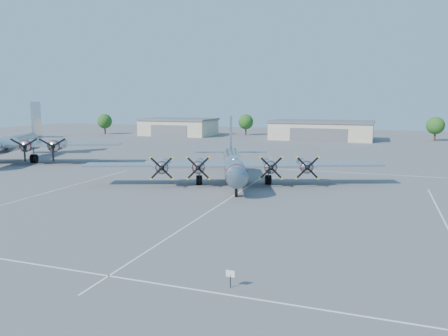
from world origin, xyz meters
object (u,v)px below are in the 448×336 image
(tree_west, at_px, (246,122))
(info_placard, at_px, (230,276))
(tree_east, at_px, (436,126))
(hangar_center, at_px, (321,130))
(main_bomber_b29, at_px, (233,182))
(tree_far_west, at_px, (105,121))
(bomber_west, at_px, (12,162))
(hangar_west, at_px, (179,127))

(tree_west, distance_m, info_placard, 115.81)
(tree_east, bearing_deg, hangar_center, -168.62)
(hangar_center, distance_m, info_placard, 103.27)
(tree_east, relative_size, main_bomber_b29, 0.17)
(hangar_center, bearing_deg, tree_far_west, -176.76)
(bomber_west, height_order, info_placard, bomber_west)
(tree_west, bearing_deg, tree_far_west, -165.07)
(hangar_west, distance_m, main_bomber_b29, 82.14)
(info_placard, bearing_deg, bomber_west, 147.95)
(tree_west, bearing_deg, main_bomber_b29, -74.22)
(info_placard, bearing_deg, tree_far_west, 130.47)
(hangar_center, distance_m, main_bomber_b29, 70.55)
(tree_far_west, bearing_deg, hangar_center, 3.24)
(main_bomber_b29, xyz_separation_m, bomber_west, (-44.77, 5.38, 0.00))
(tree_west, distance_m, tree_east, 55.04)
(tree_east, relative_size, info_placard, 6.14)
(tree_east, xyz_separation_m, main_bomber_b29, (-32.83, -76.48, -4.22))
(main_bomber_b29, height_order, bomber_west, bomber_west)
(tree_east, height_order, bomber_west, tree_east)
(info_placard, bearing_deg, tree_west, 108.78)
(main_bomber_b29, bearing_deg, hangar_west, 100.20)
(hangar_center, height_order, tree_far_west, tree_far_west)
(hangar_center, xyz_separation_m, tree_west, (-25.00, 8.04, 1.51))
(tree_far_west, height_order, tree_west, same)
(hangar_west, distance_m, bomber_west, 65.17)
(hangar_west, xyz_separation_m, bomber_west, (-2.60, -65.06, -2.71))
(hangar_west, relative_size, info_placard, 20.90)
(tree_far_west, distance_m, bomber_west, 65.21)
(main_bomber_b29, bearing_deg, info_placard, -92.41)
(tree_east, height_order, main_bomber_b29, tree_east)
(tree_far_west, height_order, info_placard, tree_far_west)
(tree_west, bearing_deg, hangar_center, -17.82)
(hangar_west, relative_size, tree_far_west, 3.40)
(tree_west, distance_m, main_bomber_b29, 81.66)
(hangar_west, xyz_separation_m, main_bomber_b29, (42.17, -70.44, -2.71))
(main_bomber_b29, relative_size, bomber_west, 0.96)
(hangar_west, relative_size, tree_west, 3.40)
(tree_east, bearing_deg, tree_west, 177.92)
(tree_far_west, distance_m, main_bomber_b29, 94.60)
(tree_far_west, relative_size, bomber_west, 0.16)
(hangar_west, xyz_separation_m, tree_west, (20.00, 8.04, 1.51))
(tree_west, bearing_deg, info_placard, -73.48)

